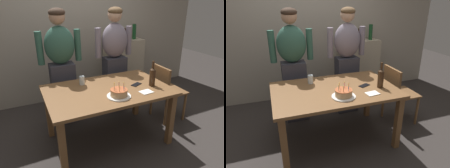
% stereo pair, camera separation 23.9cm
% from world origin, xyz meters
% --- Properties ---
extents(ground_plane, '(10.00, 10.00, 0.00)m').
position_xyz_m(ground_plane, '(0.00, 0.00, 0.00)').
color(ground_plane, '#332D2B').
extents(back_wall, '(5.20, 0.10, 2.60)m').
position_xyz_m(back_wall, '(0.00, 1.55, 1.30)').
color(back_wall, '#9E9384').
rests_on(back_wall, ground_plane).
extents(dining_table, '(1.50, 0.96, 0.74)m').
position_xyz_m(dining_table, '(0.00, 0.00, 0.64)').
color(dining_table, brown).
rests_on(dining_table, ground_plane).
extents(birthday_cake, '(0.27, 0.27, 0.16)m').
position_xyz_m(birthday_cake, '(0.02, -0.25, 0.78)').
color(birthday_cake, white).
rests_on(birthday_cake, dining_table).
extents(water_glass_near, '(0.07, 0.07, 0.11)m').
position_xyz_m(water_glass_near, '(-0.24, 0.27, 0.80)').
color(water_glass_near, silver).
rests_on(water_glass_near, dining_table).
extents(wine_bottle, '(0.07, 0.07, 0.32)m').
position_xyz_m(wine_bottle, '(0.55, -0.14, 0.87)').
color(wine_bottle, '#382314').
rests_on(wine_bottle, dining_table).
extents(cell_phone, '(0.16, 0.12, 0.01)m').
position_xyz_m(cell_phone, '(0.39, -0.04, 0.74)').
color(cell_phone, black).
rests_on(cell_phone, dining_table).
extents(napkin_stack, '(0.16, 0.13, 0.01)m').
position_xyz_m(napkin_stack, '(0.37, -0.28, 0.74)').
color(napkin_stack, white).
rests_on(napkin_stack, dining_table).
extents(person_man_bearded, '(0.61, 0.27, 1.66)m').
position_xyz_m(person_man_bearded, '(-0.39, 0.71, 0.87)').
color(person_man_bearded, '#33333D').
rests_on(person_man_bearded, ground_plane).
extents(person_woman_cardigan, '(0.61, 0.27, 1.66)m').
position_xyz_m(person_woman_cardigan, '(0.44, 0.71, 0.87)').
color(person_woman_cardigan, '#33333D').
rests_on(person_woman_cardigan, ground_plane).
extents(dining_chair, '(0.42, 0.42, 0.87)m').
position_xyz_m(dining_chair, '(0.99, 0.12, 0.52)').
color(dining_chair, brown).
rests_on(dining_chair, ground_plane).
extents(shelf_cabinet, '(0.76, 0.30, 1.33)m').
position_xyz_m(shelf_cabinet, '(0.95, 1.33, 0.53)').
color(shelf_cabinet, tan).
rests_on(shelf_cabinet, ground_plane).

